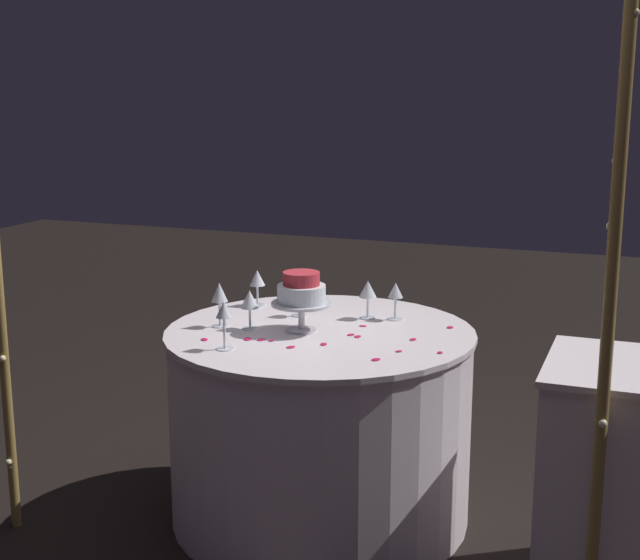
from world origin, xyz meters
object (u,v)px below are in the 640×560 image
tiered_cake (301,293)px  wine_glass_1 (224,314)px  side_table (626,484)px  wine_glass_5 (395,293)px  wine_glass_6 (250,301)px  main_table (320,424)px  wine_glass_0 (368,291)px  wine_glass_4 (219,294)px  wine_glass_3 (299,289)px  decorative_arch (260,111)px  wine_glass_2 (257,280)px

tiered_cake → wine_glass_1: (0.16, 0.31, -0.02)m
side_table → wine_glass_5: bearing=-26.1°
tiered_cake → wine_glass_1: 0.34m
tiered_cake → wine_glass_6: tiered_cake is taller
main_table → wine_glass_0: wine_glass_0 is taller
side_table → wine_glass_4: bearing=-3.9°
main_table → tiered_cake: (0.06, 0.03, 0.51)m
wine_glass_3 → wine_glass_5: size_ratio=1.02×
wine_glass_1 → decorative_arch: bearing=144.5°
decorative_arch → tiered_cake: 0.80m
wine_glass_0 → wine_glass_2: bearing=-4.3°
wine_glass_0 → wine_glass_4: bearing=33.4°
wine_glass_0 → wine_glass_2: wine_glass_0 is taller
decorative_arch → wine_glass_6: decorative_arch is taller
decorative_arch → wine_glass_0: decorative_arch is taller
side_table → wine_glass_0: (0.99, -0.41, 0.45)m
wine_glass_4 → side_table: bearing=176.1°
wine_glass_0 → wine_glass_5: bearing=-168.8°
tiered_cake → wine_glass_3: size_ratio=1.48×
decorative_arch → wine_glass_3: bearing=-77.1°
wine_glass_0 → wine_glass_6: size_ratio=1.01×
main_table → wine_glass_5: bearing=-130.6°
main_table → wine_glass_4: size_ratio=6.81×
main_table → wine_glass_0: 0.54m
wine_glass_1 → wine_glass_5: 0.73m
main_table → wine_glass_4: bearing=13.1°
wine_glass_2 → decorative_arch: bearing=116.3°
wine_glass_5 → wine_glass_6: bearing=35.1°
side_table → main_table: bearing=-9.6°
decorative_arch → wine_glass_1: size_ratio=14.16×
decorative_arch → wine_glass_6: (0.25, -0.42, -0.69)m
decorative_arch → wine_glass_2: bearing=-63.7°
wine_glass_3 → decorative_arch: bearing=102.9°
main_table → side_table: side_table is taller
wine_glass_3 → tiered_cake: bearing=114.8°
wine_glass_3 → wine_glass_4: 0.33m
wine_glass_0 → wine_glass_5: 0.11m
main_table → wine_glass_5: (-0.21, -0.25, 0.47)m
main_table → wine_glass_1: wine_glass_1 is taller
wine_glass_3 → wine_glass_4: bearing=49.8°
side_table → wine_glass_3: size_ratio=5.23×
main_table → wine_glass_2: 0.66m
side_table → wine_glass_3: 1.37m
wine_glass_5 → main_table: bearing=49.4°
decorative_arch → wine_glass_6: size_ratio=16.21×
main_table → wine_glass_2: size_ratio=7.77×
main_table → tiered_cake: 0.51m
decorative_arch → wine_glass_0: bearing=-98.6°
wine_glass_0 → wine_glass_4: 0.57m
wine_glass_3 → wine_glass_5: 0.37m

